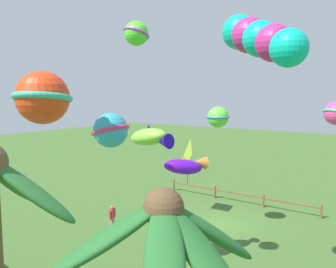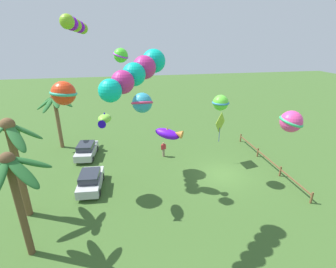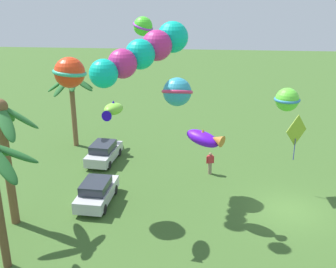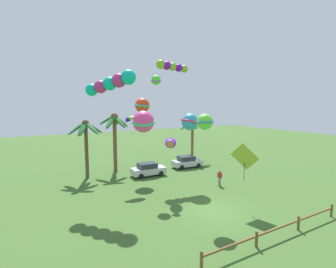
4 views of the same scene
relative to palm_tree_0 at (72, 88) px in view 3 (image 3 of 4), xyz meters
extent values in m
plane|color=#3D6028|center=(-8.99, -15.59, -4.79)|extent=(120.00, 120.00, 0.00)
cylinder|color=brown|center=(-0.01, 0.00, -1.91)|extent=(0.40, 0.40, 5.76)
ellipsoid|color=#236028|center=(1.00, -0.11, 0.60)|extent=(2.19, 0.86, 1.19)
ellipsoid|color=#236028|center=(0.76, 0.66, 0.60)|extent=(2.02, 1.86, 1.19)
ellipsoid|color=#236028|center=(-0.22, 0.89, 0.43)|extent=(1.07, 2.07, 1.50)
ellipsoid|color=#236028|center=(-0.75, 0.47, 0.38)|extent=(1.95, 1.54, 1.59)
ellipsoid|color=#236028|center=(-0.98, -0.33, 0.66)|extent=(2.25, 1.30, 1.07)
ellipsoid|color=#236028|center=(-0.34, -0.91, 0.53)|extent=(1.30, 2.16, 1.32)
ellipsoid|color=#236028|center=(0.56, -0.69, 0.40)|extent=(1.71, 1.90, 1.55)
sphere|color=brown|center=(-0.01, 0.00, 0.97)|extent=(0.76, 0.76, 0.76)
cylinder|color=brown|center=(-11.59, -0.01, -1.43)|extent=(0.46, 0.46, 6.73)
ellipsoid|color=#2D7033|center=(-10.71, 0.12, 1.31)|extent=(2.04, 0.94, 1.70)
ellipsoid|color=#2D7033|center=(-12.27, -0.60, 1.31)|extent=(1.91, 1.78, 1.69)
ellipsoid|color=#2D7033|center=(-11.22, -0.82, 1.31)|extent=(1.41, 2.05, 1.70)
ellipsoid|color=#236028|center=(-15.80, -2.01, 0.77)|extent=(1.66, 2.03, 1.57)
ellipsoid|color=#236028|center=(-14.83, -2.11, 0.84)|extent=(1.54, 2.15, 1.44)
cube|color=#BCBCC1|center=(-2.97, -3.03, -4.19)|extent=(4.06, 2.11, 0.70)
cube|color=#282D38|center=(-3.12, -3.02, -3.56)|extent=(2.18, 1.71, 0.56)
cylinder|color=black|center=(-1.68, -2.39, -4.49)|extent=(0.62, 0.24, 0.60)
cylinder|color=black|center=(-1.85, -3.94, -4.49)|extent=(0.62, 0.24, 0.60)
cylinder|color=black|center=(-4.08, -2.13, -4.49)|extent=(0.62, 0.24, 0.60)
cylinder|color=black|center=(-4.25, -3.68, -4.49)|extent=(0.62, 0.24, 0.60)
cube|color=#BCBCC1|center=(-9.04, -4.03, -4.19)|extent=(4.00, 1.94, 0.70)
cube|color=#282D38|center=(-9.19, -4.02, -3.56)|extent=(2.12, 1.62, 0.56)
cylinder|color=black|center=(-7.79, -3.33, -4.49)|extent=(0.61, 0.22, 0.60)
cylinder|color=black|center=(-7.89, -4.89, -4.49)|extent=(0.61, 0.22, 0.60)
cylinder|color=black|center=(-10.20, -3.18, -4.49)|extent=(0.61, 0.22, 0.60)
cylinder|color=black|center=(-10.30, -4.74, -4.49)|extent=(0.61, 0.22, 0.60)
cylinder|color=gray|center=(-4.41, -10.88, -4.37)|extent=(0.26, 0.26, 0.84)
cube|color=#B72D33|center=(-4.41, -10.88, -3.68)|extent=(0.31, 0.42, 0.54)
sphere|color=#A37556|center=(-4.41, -10.88, -3.31)|extent=(0.21, 0.21, 0.21)
cylinder|color=#B72D33|center=(-4.46, -10.65, -3.73)|extent=(0.09, 0.09, 0.52)
cylinder|color=#B72D33|center=(-4.35, -11.10, -3.73)|extent=(0.09, 0.09, 0.52)
sphere|color=#63E33A|center=(-9.41, -14.64, 2.07)|extent=(1.24, 1.24, 1.24)
torus|color=teal|center=(-9.41, -14.64, 2.07)|extent=(1.37, 1.37, 0.15)
ellipsoid|color=#5C10E3|center=(-9.82, -10.29, -0.09)|extent=(1.96, 2.30, 1.02)
cone|color=#BF742C|center=(-10.30, -11.06, 0.05)|extent=(0.92, 0.95, 0.73)
cone|color=#BF742C|center=(-9.82, -10.29, 0.23)|extent=(0.55, 0.55, 0.41)
ellipsoid|color=#83D93D|center=(-11.28, -5.81, 1.90)|extent=(1.80, 1.05, 0.82)
cone|color=#2009B5|center=(-12.01, -5.71, 1.79)|extent=(0.66, 0.60, 0.59)
cone|color=#2009B5|center=(-11.28, -5.81, 2.17)|extent=(0.37, 0.37, 0.33)
sphere|color=#0BBEA4|center=(-13.22, -8.91, 5.70)|extent=(1.31, 1.31, 1.31)
sphere|color=#BE277A|center=(-13.86, -8.31, 5.44)|extent=(1.26, 1.26, 1.26)
sphere|color=#0BBEA4|center=(-14.50, -7.71, 5.18)|extent=(1.20, 1.20, 1.20)
sphere|color=#BE277A|center=(-15.15, -7.11, 4.92)|extent=(1.15, 1.15, 1.15)
sphere|color=#0BBEA4|center=(-15.79, -6.52, 4.66)|extent=(1.10, 1.10, 1.10)
sphere|color=#4BE02E|center=(-9.64, -7.14, 5.76)|extent=(0.96, 0.96, 0.96)
torus|color=#A33CD3|center=(-9.64, -7.14, 5.76)|extent=(1.38, 1.36, 0.46)
cube|color=#97BA2E|center=(-6.48, -15.99, -0.66)|extent=(1.60, 1.55, 2.17)
cylinder|color=#322BAE|center=(-6.48, -15.99, -1.91)|extent=(0.05, 0.05, 1.42)
sphere|color=red|center=(-9.27, -3.04, 3.26)|extent=(1.67, 1.67, 1.67)
torus|color=#35B48C|center=(-9.27, -3.04, 3.26)|extent=(2.48, 2.48, 0.43)
sphere|color=#2E9ABA|center=(-6.57, -8.69, 1.62)|extent=(1.73, 1.73, 1.73)
torus|color=#D53364|center=(-6.57, -8.69, 1.62)|extent=(1.91, 1.92, 0.70)
camera|label=1|loc=(-18.83, 3.59, 3.34)|focal=37.23mm
camera|label=2|loc=(-27.58, -7.06, 7.08)|focal=26.80mm
camera|label=3|loc=(-30.83, -10.24, 7.94)|focal=44.37mm
camera|label=4|loc=(-21.57, -29.94, 3.40)|focal=27.39mm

